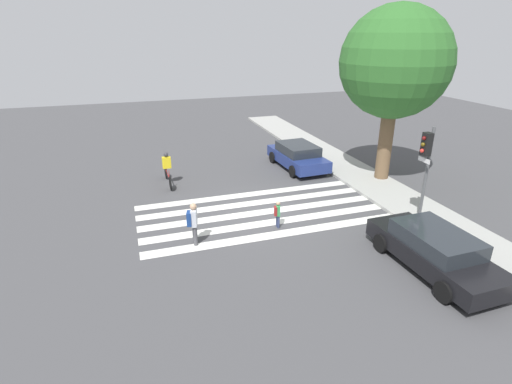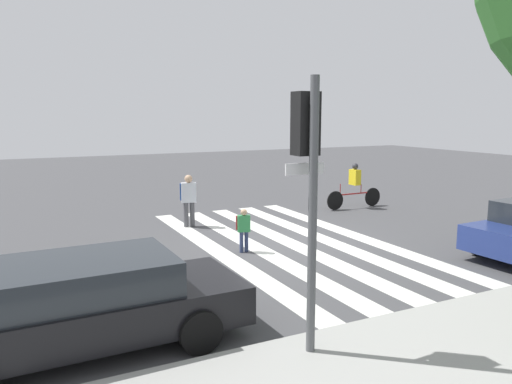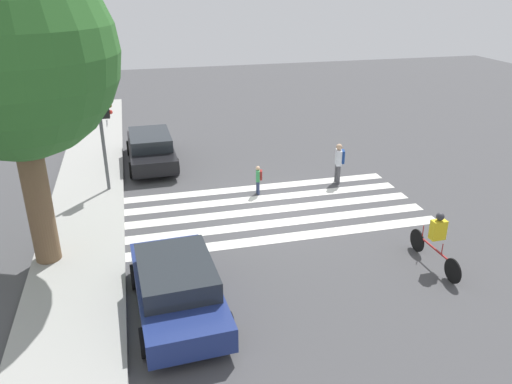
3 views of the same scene
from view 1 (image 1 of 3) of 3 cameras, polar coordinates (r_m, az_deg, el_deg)
name	(u,v)px [view 1 (image 1 of 3)]	position (r m, az deg, el deg)	size (l,w,h in m)	color
ground_plane	(261,212)	(16.67, 0.68, -2.93)	(60.00, 60.00, 0.00)	#444447
sidewalk_curb	(389,193)	(19.42, 18.41, -0.15)	(36.00, 2.50, 0.14)	#9E9E99
crosswalk_stripes	(261,212)	(16.67, 0.68, -2.92)	(4.57, 10.00, 0.01)	silver
traffic_light	(426,158)	(15.91, 23.11, 4.44)	(0.60, 0.50, 3.87)	#515456
street_tree	(395,64)	(20.07, 19.28, 16.94)	(5.07, 5.07, 8.23)	brown
pedestrian_adult_blue_shirt	(193,221)	(14.06, -8.97, -4.09)	(0.47, 0.44, 1.57)	#4C4C51
pedestrian_child_with_backpack	(278,212)	(15.20, 3.09, -2.92)	(0.33, 0.30, 1.08)	navy
cyclist_far_lane	(167,167)	(19.88, -12.60, 3.45)	(2.36, 0.40, 1.62)	black
car_parked_far_curb	(298,156)	(21.96, 5.97, 5.18)	(4.32, 2.16, 1.34)	navy
car_parked_dark_suv	(434,250)	(13.78, 24.12, -7.54)	(4.71, 2.02, 1.34)	black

